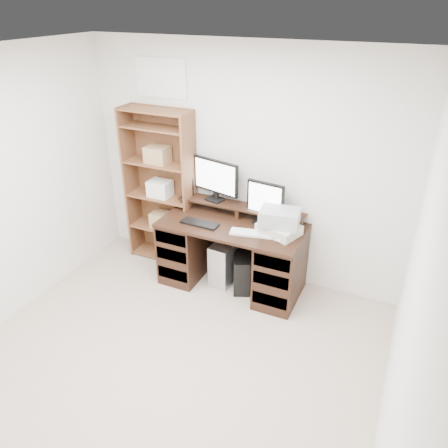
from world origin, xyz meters
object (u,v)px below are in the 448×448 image
Objects in this scene: monitor_wide at (216,178)px; desk at (232,254)px; monitor_small at (265,201)px; tower_silver at (227,260)px; printer at (279,229)px; tower_black at (242,271)px; bookshelf at (161,186)px.

desk is at bearing -25.00° from monitor_wide.
monitor_small reaches higher than tower_silver.
monitor_small reaches higher than printer.
monitor_wide is 0.92m from tower_silver.
monitor_small is 0.82m from tower_black.
bookshelf reaches higher than monitor_small.
monitor_small is 0.25× the size of bookshelf.
bookshelf is (-0.98, 0.21, 0.53)m from desk.
desk reaches higher than tower_black.
tower_silver is at bearing -157.30° from monitor_small.
monitor_wide reaches higher than tower_silver.
monitor_wide is at bearing 146.15° from tower_silver.
tower_black is (0.20, -0.07, -0.04)m from tower_silver.
tower_silver is at bearing 142.02° from desk.
monitor_small reaches higher than desk.
bookshelf is (-1.10, 0.21, 0.71)m from tower_black.
printer is at bearing 0.41° from desk.
bookshelf is at bearing -169.07° from printer.
desk is at bearing -12.26° from bookshelf.
bookshelf is at bearing -174.57° from monitor_small.
tower_silver is (-0.59, 0.07, -0.55)m from printer.
monitor_small is at bearing -1.89° from bookshelf.
monitor_small is 0.33m from printer.
tower_black is at bearing -13.94° from tower_silver.
monitor_wide is 1.46× the size of printer.
monitor_wide is 0.60m from monitor_small.
desk is at bearing -33.41° from tower_silver.
printer is 0.81m from tower_silver.
desk is 3.39× the size of monitor_small.
tower_silver reaches higher than tower_black.
printer is at bearing -3.06° from monitor_wide.
printer reaches higher than tower_black.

